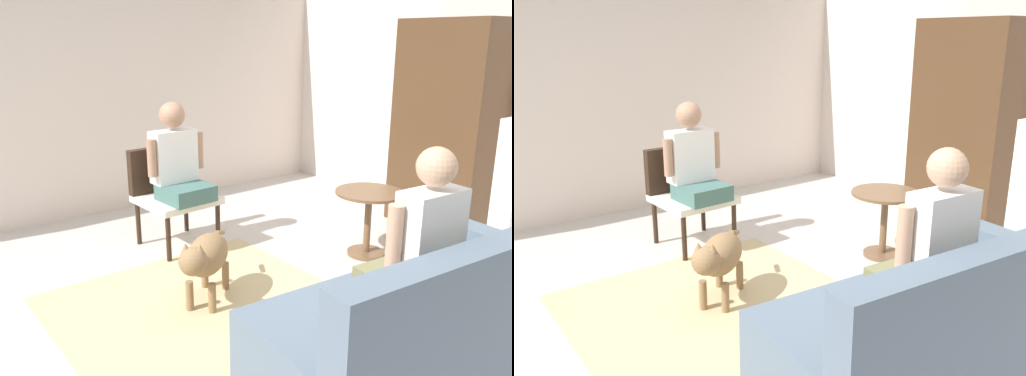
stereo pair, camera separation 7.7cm
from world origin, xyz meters
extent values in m
plane|color=beige|center=(0.00, 0.00, 0.00)|extent=(7.09, 7.09, 0.00)
cube|color=silver|center=(0.00, 3.01, 1.28)|extent=(6.01, 0.12, 2.56)
cube|color=silver|center=(-2.77, 0.30, 1.28)|extent=(0.12, 6.50, 2.56)
cube|color=#C6B284|center=(0.08, -0.28, 0.00)|extent=(2.47, 1.97, 0.01)
cube|color=slate|center=(1.13, 0.26, 0.23)|extent=(1.09, 1.91, 0.45)
cube|color=slate|center=(1.50, 0.22, 0.68)|extent=(0.35, 1.84, 0.45)
cube|color=slate|center=(1.21, 1.08, 0.56)|extent=(0.94, 0.27, 0.21)
cube|color=tan|center=(1.33, -0.22, 0.59)|extent=(0.13, 0.33, 0.28)
cube|color=gray|center=(1.37, 0.28, 0.59)|extent=(0.13, 0.33, 0.28)
cylinder|color=black|center=(-1.12, 0.46, 0.21)|extent=(0.04, 0.04, 0.41)
cylinder|color=black|center=(-1.10, -0.07, 0.21)|extent=(0.04, 0.04, 0.41)
cylinder|color=black|center=(-1.65, 0.43, 0.21)|extent=(0.04, 0.04, 0.41)
cylinder|color=black|center=(-1.62, -0.09, 0.21)|extent=(0.04, 0.04, 0.41)
cube|color=white|center=(-1.37, 0.18, 0.44)|extent=(0.66, 0.66, 0.06)
cube|color=black|center=(-1.65, 0.17, 0.68)|extent=(0.11, 0.63, 0.42)
cube|color=olive|center=(1.03, 0.27, 0.52)|extent=(0.43, 0.41, 0.14)
cube|color=white|center=(1.20, 0.25, 0.85)|extent=(0.21, 0.38, 0.52)
sphere|color=tan|center=(1.20, 0.25, 1.24)|extent=(0.21, 0.21, 0.21)
cylinder|color=tan|center=(1.14, 0.03, 0.88)|extent=(0.08, 0.08, 0.37)
cylinder|color=tan|center=(1.18, 0.48, 0.88)|extent=(0.08, 0.08, 0.37)
cube|color=#406662|center=(-1.22, 0.19, 0.54)|extent=(0.43, 0.43, 0.14)
cube|color=white|center=(-1.39, 0.18, 0.85)|extent=(0.20, 0.42, 0.46)
sphere|color=#A57A60|center=(-1.39, 0.18, 1.21)|extent=(0.23, 0.23, 0.23)
cylinder|color=#A57A60|center=(-1.36, 0.43, 0.87)|extent=(0.08, 0.08, 0.33)
cylinder|color=#A57A60|center=(-1.34, -0.06, 0.87)|extent=(0.08, 0.08, 0.33)
cylinder|color=brown|center=(-0.15, 1.39, 0.57)|extent=(0.59, 0.59, 0.02)
cylinder|color=brown|center=(-0.15, 1.39, 0.28)|extent=(0.06, 0.06, 0.56)
cylinder|color=brown|center=(-0.15, 1.39, 0.01)|extent=(0.33, 0.33, 0.03)
ellipsoid|color=olive|center=(-0.31, -0.17, 0.36)|extent=(0.54, 0.57, 0.28)
sphere|color=olive|center=(-0.11, -0.42, 0.44)|extent=(0.20, 0.20, 0.20)
cone|color=olive|center=(-0.07, -0.39, 0.54)|extent=(0.06, 0.06, 0.06)
cone|color=olive|center=(-0.14, -0.45, 0.54)|extent=(0.06, 0.06, 0.06)
cylinder|color=olive|center=(-0.53, 0.08, 0.40)|extent=(0.14, 0.16, 0.10)
cylinder|color=olive|center=(-0.13, -0.26, 0.11)|extent=(0.06, 0.06, 0.22)
cylinder|color=olive|center=(-0.26, -0.37, 0.11)|extent=(0.06, 0.06, 0.22)
cylinder|color=olive|center=(-0.37, 0.02, 0.11)|extent=(0.06, 0.06, 0.22)
cylinder|color=olive|center=(-0.49, -0.09, 0.11)|extent=(0.06, 0.06, 0.22)
cube|color=#4C4742|center=(0.75, 1.97, 0.03)|extent=(0.20, 0.20, 0.06)
cube|color=white|center=(0.75, 1.97, 0.66)|extent=(0.18, 0.18, 1.21)
cube|color=#4C331E|center=(-0.23, 2.60, 1.02)|extent=(0.95, 0.56, 2.04)
camera|label=1|loc=(2.67, -2.06, 1.87)|focal=36.94mm
camera|label=2|loc=(2.72, -2.00, 1.87)|focal=36.94mm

